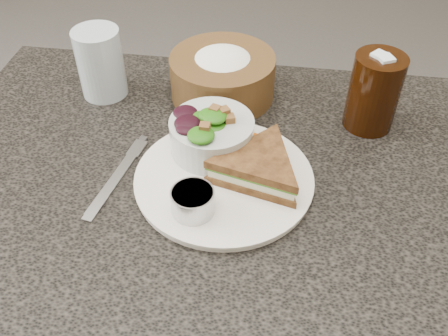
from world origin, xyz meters
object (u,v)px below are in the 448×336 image
at_px(dining_table, 226,308).
at_px(sandwich, 259,167).
at_px(dinner_plate, 224,179).
at_px(water_glass, 100,63).
at_px(bread_basket, 222,70).
at_px(cola_glass, 375,89).
at_px(dressing_ramekin, 193,201).
at_px(salad_bowl, 212,130).

xyz_separation_m(dining_table, sandwich, (0.05, 0.00, 0.41)).
xyz_separation_m(dinner_plate, water_glass, (-0.26, 0.21, 0.06)).
xyz_separation_m(bread_basket, cola_glass, (0.27, -0.05, 0.02)).
bearing_deg(sandwich, dinner_plate, -160.86).
height_order(sandwich, water_glass, water_glass).
height_order(bread_basket, cola_glass, cola_glass).
relative_size(dressing_ramekin, bread_basket, 0.33).
bearing_deg(cola_glass, bread_basket, 169.00).
height_order(dinner_plate, salad_bowl, salad_bowl).
height_order(dinner_plate, sandwich, sandwich).
bearing_deg(salad_bowl, dining_table, -60.15).
distance_m(dinner_plate, dressing_ramekin, 0.09).
bearing_deg(water_glass, dressing_ramekin, -51.76).
relative_size(salad_bowl, bread_basket, 0.70).
xyz_separation_m(dressing_ramekin, cola_glass, (0.26, 0.26, 0.04)).
bearing_deg(dressing_ramekin, bread_basket, 90.44).
xyz_separation_m(dinner_plate, dressing_ramekin, (-0.03, -0.08, 0.02)).
height_order(dining_table, salad_bowl, salad_bowl).
bearing_deg(water_glass, cola_glass, -3.29).
xyz_separation_m(sandwich, water_glass, (-0.31, 0.21, 0.03)).
bearing_deg(water_glass, salad_bowl, -32.66).
xyz_separation_m(dinner_plate, sandwich, (0.05, 0.00, 0.03)).
xyz_separation_m(sandwich, salad_bowl, (-0.08, 0.06, 0.02)).
xyz_separation_m(sandwich, cola_glass, (0.18, 0.18, 0.04)).
xyz_separation_m(dressing_ramekin, water_glass, (-0.23, 0.29, 0.03)).
bearing_deg(dressing_ramekin, dining_table, 64.33).
bearing_deg(bread_basket, dining_table, -79.89).
height_order(dinner_plate, water_glass, water_glass).
distance_m(dinner_plate, bread_basket, 0.24).
bearing_deg(sandwich, salad_bowl, 158.90).
bearing_deg(dining_table, dinner_plate, -136.30).
height_order(dining_table, sandwich, sandwich).
relative_size(dining_table, dressing_ramekin, 15.87).
bearing_deg(sandwich, cola_glass, 59.27).
height_order(sandwich, dressing_ramekin, sandwich).
relative_size(dinner_plate, dressing_ramekin, 4.35).
bearing_deg(bread_basket, dinner_plate, -81.18).
relative_size(dining_table, bread_basket, 5.17).
bearing_deg(salad_bowl, water_glass, 147.34).
bearing_deg(dressing_ramekin, water_glass, 128.24).
xyz_separation_m(dining_table, dinner_plate, (-0.00, -0.00, 0.38)).
distance_m(dinner_plate, sandwich, 0.06).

